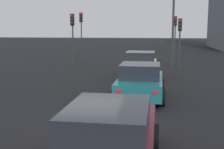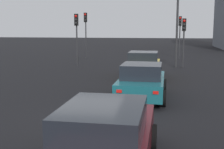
{
  "view_description": "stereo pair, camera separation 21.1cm",
  "coord_description": "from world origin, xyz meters",
  "px_view_note": "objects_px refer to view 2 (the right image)",
  "views": [
    {
      "loc": [
        -9.1,
        -2.3,
        2.97
      ],
      "look_at": [
        0.46,
        -0.92,
        1.46
      ],
      "focal_mm": 48.03,
      "sensor_mm": 36.0,
      "label": 1
    },
    {
      "loc": [
        -9.07,
        -2.51,
        2.97
      ],
      "look_at": [
        0.46,
        -0.92,
        1.46
      ],
      "focal_mm": 48.03,
      "sensor_mm": 36.0,
      "label": 2
    }
  ],
  "objects_px": {
    "traffic_light_far_left": "(184,33)",
    "traffic_light_near_left": "(86,26)",
    "car_teal_left_second": "(142,81)",
    "car_yellow_left_lead": "(143,65)",
    "traffic_light_far_right": "(180,28)",
    "traffic_light_near_right": "(76,29)",
    "car_maroon_left_third": "(105,142)",
    "street_lamp_kerbside": "(178,5)"
  },
  "relations": [
    {
      "from": "traffic_light_far_left",
      "to": "traffic_light_near_left",
      "type": "bearing_deg",
      "value": -116.87
    },
    {
      "from": "car_teal_left_second",
      "to": "car_yellow_left_lead",
      "type": "bearing_deg",
      "value": 3.86
    },
    {
      "from": "traffic_light_far_left",
      "to": "traffic_light_far_right",
      "type": "distance_m",
      "value": 6.83
    },
    {
      "from": "car_teal_left_second",
      "to": "traffic_light_near_left",
      "type": "height_order",
      "value": "traffic_light_near_left"
    },
    {
      "from": "traffic_light_near_right",
      "to": "traffic_light_far_left",
      "type": "xyz_separation_m",
      "value": [
        -0.07,
        -8.13,
        -0.27
      ]
    },
    {
      "from": "car_teal_left_second",
      "to": "car_maroon_left_third",
      "type": "height_order",
      "value": "car_maroon_left_third"
    },
    {
      "from": "car_teal_left_second",
      "to": "traffic_light_near_left",
      "type": "distance_m",
      "value": 17.46
    },
    {
      "from": "car_yellow_left_lead",
      "to": "street_lamp_kerbside",
      "type": "height_order",
      "value": "street_lamp_kerbside"
    },
    {
      "from": "car_yellow_left_lead",
      "to": "traffic_light_near_left",
      "type": "distance_m",
      "value": 12.56
    },
    {
      "from": "car_yellow_left_lead",
      "to": "traffic_light_near_right",
      "type": "distance_m",
      "value": 7.6
    },
    {
      "from": "car_maroon_left_third",
      "to": "traffic_light_near_left",
      "type": "height_order",
      "value": "traffic_light_near_left"
    },
    {
      "from": "car_teal_left_second",
      "to": "car_maroon_left_third",
      "type": "relative_size",
      "value": 0.86
    },
    {
      "from": "traffic_light_far_right",
      "to": "traffic_light_near_right",
      "type": "bearing_deg",
      "value": -47.13
    },
    {
      "from": "car_yellow_left_lead",
      "to": "traffic_light_far_left",
      "type": "bearing_deg",
      "value": -28.87
    },
    {
      "from": "car_maroon_left_third",
      "to": "traffic_light_near_right",
      "type": "relative_size",
      "value": 1.18
    },
    {
      "from": "traffic_light_near_right",
      "to": "car_teal_left_second",
      "type": "bearing_deg",
      "value": 30.38
    },
    {
      "from": "car_teal_left_second",
      "to": "traffic_light_far_left",
      "type": "distance_m",
      "value": 10.55
    },
    {
      "from": "car_maroon_left_third",
      "to": "traffic_light_near_right",
      "type": "bearing_deg",
      "value": 18.48
    },
    {
      "from": "car_yellow_left_lead",
      "to": "car_maroon_left_third",
      "type": "height_order",
      "value": "car_yellow_left_lead"
    },
    {
      "from": "car_maroon_left_third",
      "to": "traffic_light_far_left",
      "type": "relative_size",
      "value": 1.31
    },
    {
      "from": "car_teal_left_second",
      "to": "traffic_light_near_right",
      "type": "relative_size",
      "value": 1.02
    },
    {
      "from": "traffic_light_near_left",
      "to": "street_lamp_kerbside",
      "type": "distance_m",
      "value": 10.18
    },
    {
      "from": "traffic_light_far_left",
      "to": "street_lamp_kerbside",
      "type": "xyz_separation_m",
      "value": [
        0.35,
        0.49,
        1.99
      ]
    },
    {
      "from": "traffic_light_near_right",
      "to": "traffic_light_far_right",
      "type": "xyz_separation_m",
      "value": [
        6.75,
        -8.22,
        0.01
      ]
    },
    {
      "from": "street_lamp_kerbside",
      "to": "car_maroon_left_third",
      "type": "bearing_deg",
      "value": 173.0
    },
    {
      "from": "car_maroon_left_third",
      "to": "street_lamp_kerbside",
      "type": "xyz_separation_m",
      "value": [
        17.39,
        -2.14,
        3.89
      ]
    },
    {
      "from": "traffic_light_near_left",
      "to": "traffic_light_far_right",
      "type": "distance_m",
      "value": 9.04
    },
    {
      "from": "traffic_light_far_right",
      "to": "street_lamp_kerbside",
      "type": "xyz_separation_m",
      "value": [
        -6.47,
        0.58,
        1.71
      ]
    },
    {
      "from": "car_teal_left_second",
      "to": "traffic_light_far_right",
      "type": "height_order",
      "value": "traffic_light_far_right"
    },
    {
      "from": "traffic_light_near_left",
      "to": "car_yellow_left_lead",
      "type": "bearing_deg",
      "value": 33.88
    },
    {
      "from": "car_yellow_left_lead",
      "to": "traffic_light_far_right",
      "type": "bearing_deg",
      "value": -12.99
    },
    {
      "from": "car_yellow_left_lead",
      "to": "traffic_light_far_right",
      "type": "height_order",
      "value": "traffic_light_far_right"
    },
    {
      "from": "traffic_light_near_left",
      "to": "street_lamp_kerbside",
      "type": "relative_size",
      "value": 0.56
    },
    {
      "from": "car_yellow_left_lead",
      "to": "traffic_light_near_left",
      "type": "height_order",
      "value": "traffic_light_near_left"
    },
    {
      "from": "car_yellow_left_lead",
      "to": "traffic_light_near_right",
      "type": "relative_size",
      "value": 1.05
    },
    {
      "from": "car_maroon_left_third",
      "to": "street_lamp_kerbside",
      "type": "height_order",
      "value": "street_lamp_kerbside"
    },
    {
      "from": "car_maroon_left_third",
      "to": "traffic_light_far_left",
      "type": "distance_m",
      "value": 17.35
    },
    {
      "from": "car_maroon_left_third",
      "to": "traffic_light_near_left",
      "type": "relative_size",
      "value": 1.08
    },
    {
      "from": "traffic_light_far_right",
      "to": "street_lamp_kerbside",
      "type": "height_order",
      "value": "street_lamp_kerbside"
    },
    {
      "from": "car_teal_left_second",
      "to": "street_lamp_kerbside",
      "type": "bearing_deg",
      "value": -9.17
    },
    {
      "from": "traffic_light_near_left",
      "to": "traffic_light_near_right",
      "type": "xyz_separation_m",
      "value": [
        -5.83,
        -0.77,
        -0.26
      ]
    },
    {
      "from": "car_maroon_left_third",
      "to": "traffic_light_far_right",
      "type": "bearing_deg",
      "value": -5.84
    }
  ]
}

